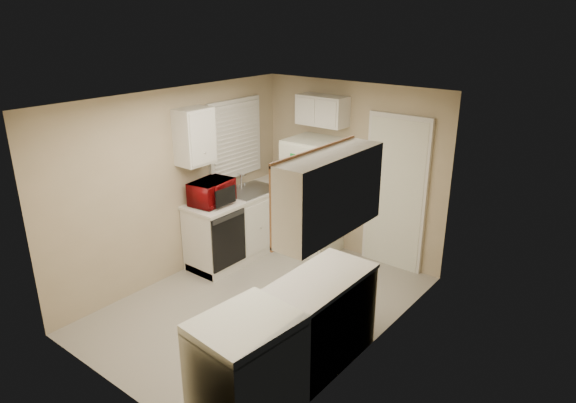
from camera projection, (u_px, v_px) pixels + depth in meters
The scene contains 19 objects.
floor at pixel (262, 304), 6.06m from camera, with size 3.80×3.80×0.00m, color #B8B2A5.
ceiling at pixel (258, 100), 5.22m from camera, with size 3.80×3.80×0.00m, color white.
wall_left at pixel (176, 185), 6.45m from camera, with size 3.80×3.80×0.00m, color tan.
wall_right at pixel (372, 243), 4.82m from camera, with size 3.80×3.80×0.00m, color tan.
wall_back at pixel (351, 170), 7.03m from camera, with size 2.80×2.80×0.00m, color tan.
wall_front at pixel (108, 275), 4.24m from camera, with size 2.80×2.80×0.00m, color tan.
left_counter at pixel (244, 224), 7.20m from camera, with size 0.60×1.80×0.90m, color silver.
dishwasher at pixel (229, 240), 6.58m from camera, with size 0.03×0.58×0.72m, color black.
sink at pixel (251, 193), 7.17m from camera, with size 0.54×0.74×0.16m, color gray.
microwave at pixel (212, 192), 6.63m from camera, with size 0.31×0.56×0.37m, color maroon.
soap_bottle at pixel (275, 173), 7.58m from camera, with size 0.09×0.09×0.19m, color silver.
window_blinds at pixel (235, 139), 7.06m from camera, with size 0.10×0.98×1.08m, color silver.
upper_cabinet_left at pixel (194, 136), 6.32m from camera, with size 0.30×0.45×0.70m, color silver.
refrigerator at pixel (313, 197), 7.15m from camera, with size 0.68×0.66×1.64m, color silver.
cabinet_over_fridge at pixel (322, 110), 6.88m from camera, with size 0.70×0.30×0.40m, color silver.
interior_door at pixel (395, 194), 6.66m from camera, with size 0.86×0.06×2.08m, color silver.
right_counter at pixel (294, 338), 4.67m from camera, with size 0.60×2.00×0.90m, color silver.
stove at pixel (247, 371), 4.17m from camera, with size 0.66×0.81×0.99m, color silver.
upper_cabinet_right at pixel (330, 194), 4.33m from camera, with size 0.30×1.20×0.70m, color silver.
Camera 1 is at (3.50, -3.93, 3.24)m, focal length 32.00 mm.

